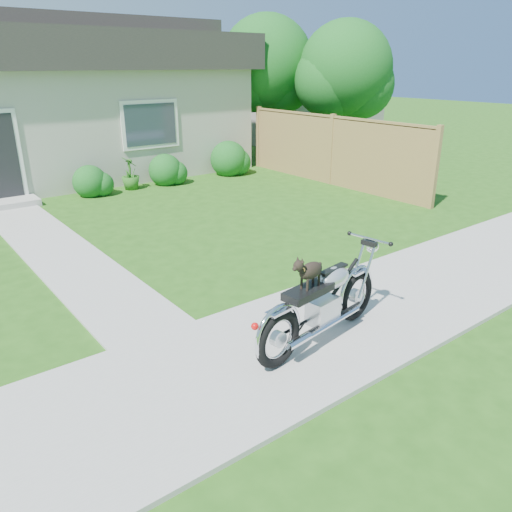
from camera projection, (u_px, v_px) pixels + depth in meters
The scene contains 10 objects.
ground at pixel (305, 335), 6.20m from camera, with size 80.00×80.00×0.00m, color #235114.
sidewalk at pixel (305, 334), 6.19m from camera, with size 24.00×2.20×0.04m, color #9E9B93.
walkway at pixel (56, 249), 9.03m from camera, with size 1.20×8.00×0.03m, color #9E9B93.
house at pixel (21, 101), 14.28m from camera, with size 12.60×7.03×4.50m.
fence at pixel (331, 150), 13.70m from camera, with size 0.12×6.62×1.90m.
tree_near at pixel (350, 73), 15.69m from camera, with size 2.93×2.92×4.48m.
tree_far at pixel (271, 68), 16.66m from camera, with size 3.09×3.09×4.73m.
shrub_row at pixel (90, 180), 12.60m from camera, with size 11.35×1.10×1.10m.
potted_plant_right at pixel (130, 173), 13.27m from camera, with size 0.48×0.48×0.86m, color #27621B.
motorcycle_with_dog at pixel (323, 301), 5.85m from camera, with size 2.22×0.67×1.16m.
Camera 1 is at (-3.80, -3.92, 3.15)m, focal length 35.00 mm.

